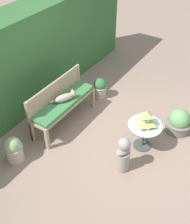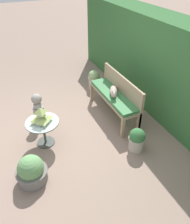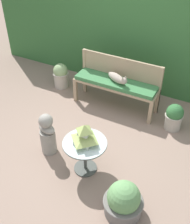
{
  "view_description": "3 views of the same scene",
  "coord_description": "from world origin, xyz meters",
  "px_view_note": "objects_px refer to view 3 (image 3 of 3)",
  "views": [
    {
      "loc": [
        -3.24,
        -1.65,
        3.79
      ],
      "look_at": [
        -0.03,
        0.47,
        0.56
      ],
      "focal_mm": 45.0,
      "sensor_mm": 36.0,
      "label": 1
    },
    {
      "loc": [
        3.32,
        -0.81,
        2.93
      ],
      "look_at": [
        0.22,
        0.6,
        0.43
      ],
      "focal_mm": 35.0,
      "sensor_mm": 36.0,
      "label": 2
    },
    {
      "loc": [
        1.58,
        -2.73,
        3.09
      ],
      "look_at": [
        -0.06,
        0.37,
        0.39
      ],
      "focal_mm": 45.0,
      "sensor_mm": 36.0,
      "label": 3
    }
  ],
  "objects_px": {
    "potted_plant_table_far": "(174,117)",
    "potted_plant_table_near": "(61,75)",
    "garden_bench": "(116,85)",
    "garden_bust": "(47,134)",
    "potted_plant_bench_left": "(123,201)",
    "cat": "(117,78)",
    "patio_table": "(85,149)",
    "pagoda_birdhouse": "(85,135)"
  },
  "relations": [
    {
      "from": "garden_bench",
      "to": "potted_plant_bench_left",
      "type": "height_order",
      "value": "garden_bench"
    },
    {
      "from": "garden_bust",
      "to": "potted_plant_bench_left",
      "type": "bearing_deg",
      "value": -2.79
    },
    {
      "from": "garden_bust",
      "to": "potted_plant_table_near",
      "type": "relative_size",
      "value": 1.36
    },
    {
      "from": "cat",
      "to": "potted_plant_table_near",
      "type": "xyz_separation_m",
      "value": [
        -1.28,
        0.13,
        -0.36
      ]
    },
    {
      "from": "cat",
      "to": "patio_table",
      "type": "distance_m",
      "value": 1.59
    },
    {
      "from": "patio_table",
      "to": "potted_plant_table_far",
      "type": "relative_size",
      "value": 1.3
    },
    {
      "from": "patio_table",
      "to": "potted_plant_table_far",
      "type": "bearing_deg",
      "value": 59.96
    },
    {
      "from": "garden_bust",
      "to": "potted_plant_table_far",
      "type": "relative_size",
      "value": 1.49
    },
    {
      "from": "potted_plant_table_far",
      "to": "garden_bench",
      "type": "bearing_deg",
      "value": 174.06
    },
    {
      "from": "garden_bust",
      "to": "potted_plant_bench_left",
      "type": "height_order",
      "value": "garden_bust"
    },
    {
      "from": "cat",
      "to": "potted_plant_bench_left",
      "type": "bearing_deg",
      "value": -37.55
    },
    {
      "from": "pagoda_birdhouse",
      "to": "potted_plant_bench_left",
      "type": "bearing_deg",
      "value": -27.52
    },
    {
      "from": "pagoda_birdhouse",
      "to": "garden_bust",
      "type": "relative_size",
      "value": 0.44
    },
    {
      "from": "garden_bench",
      "to": "patio_table",
      "type": "relative_size",
      "value": 2.53
    },
    {
      "from": "garden_bust",
      "to": "potted_plant_table_far",
      "type": "distance_m",
      "value": 2.06
    },
    {
      "from": "potted_plant_table_near",
      "to": "pagoda_birdhouse",
      "type": "bearing_deg",
      "value": -48.11
    },
    {
      "from": "pagoda_birdhouse",
      "to": "potted_plant_bench_left",
      "type": "distance_m",
      "value": 0.94
    },
    {
      "from": "cat",
      "to": "potted_plant_table_far",
      "type": "distance_m",
      "value": 1.15
    },
    {
      "from": "garden_bench",
      "to": "potted_plant_table_far",
      "type": "xyz_separation_m",
      "value": [
        1.11,
        -0.12,
        -0.22
      ]
    },
    {
      "from": "pagoda_birdhouse",
      "to": "potted_plant_table_near",
      "type": "bearing_deg",
      "value": 131.89
    },
    {
      "from": "pagoda_birdhouse",
      "to": "potted_plant_table_near",
      "type": "distance_m",
      "value": 2.3
    },
    {
      "from": "garden_bust",
      "to": "potted_plant_table_far",
      "type": "xyz_separation_m",
      "value": [
        1.51,
        1.4,
        -0.1
      ]
    },
    {
      "from": "potted_plant_table_far",
      "to": "potted_plant_bench_left",
      "type": "height_order",
      "value": "potted_plant_bench_left"
    },
    {
      "from": "garden_bench",
      "to": "potted_plant_table_far",
      "type": "relative_size",
      "value": 3.28
    },
    {
      "from": "potted_plant_bench_left",
      "to": "patio_table",
      "type": "bearing_deg",
      "value": 152.48
    },
    {
      "from": "garden_bench",
      "to": "pagoda_birdhouse",
      "type": "xyz_separation_m",
      "value": [
        0.27,
        -1.58,
        0.18
      ]
    },
    {
      "from": "cat",
      "to": "patio_table",
      "type": "height_order",
      "value": "cat"
    },
    {
      "from": "patio_table",
      "to": "pagoda_birdhouse",
      "type": "distance_m",
      "value": 0.24
    },
    {
      "from": "potted_plant_table_far",
      "to": "potted_plant_table_near",
      "type": "height_order",
      "value": "potted_plant_table_near"
    },
    {
      "from": "garden_bust",
      "to": "cat",
      "type": "bearing_deg",
      "value": 88.69
    },
    {
      "from": "cat",
      "to": "pagoda_birdhouse",
      "type": "height_order",
      "value": "pagoda_birdhouse"
    },
    {
      "from": "pagoda_birdhouse",
      "to": "potted_plant_table_far",
      "type": "height_order",
      "value": "pagoda_birdhouse"
    },
    {
      "from": "garden_bench",
      "to": "pagoda_birdhouse",
      "type": "relative_size",
      "value": 5.0
    },
    {
      "from": "potted_plant_table_far",
      "to": "cat",
      "type": "bearing_deg",
      "value": 175.04
    },
    {
      "from": "garden_bench",
      "to": "patio_table",
      "type": "distance_m",
      "value": 1.6
    },
    {
      "from": "potted_plant_table_far",
      "to": "potted_plant_table_near",
      "type": "relative_size",
      "value": 0.92
    },
    {
      "from": "garden_bust",
      "to": "potted_plant_table_near",
      "type": "distance_m",
      "value": 1.84
    },
    {
      "from": "garden_bench",
      "to": "potted_plant_table_near",
      "type": "distance_m",
      "value": 1.27
    },
    {
      "from": "garden_bench",
      "to": "potted_plant_bench_left",
      "type": "distance_m",
      "value": 2.22
    },
    {
      "from": "patio_table",
      "to": "potted_plant_table_near",
      "type": "xyz_separation_m",
      "value": [
        -1.51,
        1.69,
        -0.14
      ]
    },
    {
      "from": "garden_bench",
      "to": "cat",
      "type": "bearing_deg",
      "value": -33.0
    },
    {
      "from": "garden_bench",
      "to": "potted_plant_bench_left",
      "type": "bearing_deg",
      "value": -62.78
    }
  ]
}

